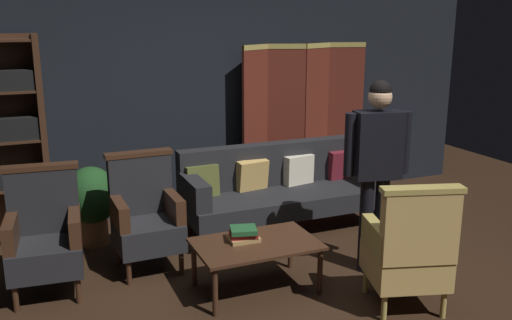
{
  "coord_description": "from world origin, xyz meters",
  "views": [
    {
      "loc": [
        -1.92,
        -3.72,
        2.21
      ],
      "look_at": [
        0.0,
        0.8,
        0.95
      ],
      "focal_mm": 39.39,
      "sensor_mm": 36.0,
      "label": 1
    }
  ],
  "objects_px": {
    "book_tan_leather": "(244,239)",
    "coffee_table": "(256,248)",
    "folding_screen": "(301,119)",
    "armchair_gilt_accent": "(409,250)",
    "armchair_wing_left": "(45,235)",
    "standing_figure": "(377,159)",
    "book_red_leather": "(243,235)",
    "armchair_wing_right": "(146,215)",
    "potted_plant": "(92,200)",
    "velvet_couch": "(279,186)",
    "book_green_cloth": "(243,230)"
  },
  "relations": [
    {
      "from": "armchair_wing_left",
      "to": "potted_plant",
      "type": "distance_m",
      "value": 0.99
    },
    {
      "from": "coffee_table",
      "to": "armchair_wing_left",
      "type": "distance_m",
      "value": 1.72
    },
    {
      "from": "folding_screen",
      "to": "book_tan_leather",
      "type": "distance_m",
      "value": 2.63
    },
    {
      "from": "armchair_wing_right",
      "to": "book_tan_leather",
      "type": "relative_size",
      "value": 4.22
    },
    {
      "from": "potted_plant",
      "to": "book_tan_leather",
      "type": "xyz_separation_m",
      "value": [
        1.03,
        -1.46,
        -0.02
      ]
    },
    {
      "from": "armchair_wing_left",
      "to": "standing_figure",
      "type": "relative_size",
      "value": 0.61
    },
    {
      "from": "velvet_couch",
      "to": "book_tan_leather",
      "type": "relative_size",
      "value": 8.6
    },
    {
      "from": "armchair_gilt_accent",
      "to": "armchair_wing_left",
      "type": "distance_m",
      "value": 2.89
    },
    {
      "from": "armchair_wing_right",
      "to": "folding_screen",
      "type": "bearing_deg",
      "value": 30.29
    },
    {
      "from": "folding_screen",
      "to": "potted_plant",
      "type": "relative_size",
      "value": 2.39
    },
    {
      "from": "armchair_gilt_accent",
      "to": "standing_figure",
      "type": "height_order",
      "value": "standing_figure"
    },
    {
      "from": "armchair_wing_left",
      "to": "book_red_leather",
      "type": "relative_size",
      "value": 4.66
    },
    {
      "from": "standing_figure",
      "to": "book_tan_leather",
      "type": "height_order",
      "value": "standing_figure"
    },
    {
      "from": "velvet_couch",
      "to": "coffee_table",
      "type": "height_order",
      "value": "velvet_couch"
    },
    {
      "from": "armchair_wing_left",
      "to": "potted_plant",
      "type": "bearing_deg",
      "value": 61.55
    },
    {
      "from": "velvet_couch",
      "to": "potted_plant",
      "type": "height_order",
      "value": "velvet_couch"
    },
    {
      "from": "book_tan_leather",
      "to": "folding_screen",
      "type": "bearing_deg",
      "value": 52.13
    },
    {
      "from": "velvet_couch",
      "to": "book_red_leather",
      "type": "height_order",
      "value": "velvet_couch"
    },
    {
      "from": "folding_screen",
      "to": "armchair_wing_left",
      "type": "distance_m",
      "value": 3.44
    },
    {
      "from": "book_red_leather",
      "to": "velvet_couch",
      "type": "bearing_deg",
      "value": 53.13
    },
    {
      "from": "book_green_cloth",
      "to": "book_red_leather",
      "type": "bearing_deg",
      "value": 0.0
    },
    {
      "from": "coffee_table",
      "to": "armchair_wing_left",
      "type": "bearing_deg",
      "value": 157.52
    },
    {
      "from": "armchair_gilt_accent",
      "to": "potted_plant",
      "type": "relative_size",
      "value": 1.31
    },
    {
      "from": "armchair_wing_left",
      "to": "potted_plant",
      "type": "height_order",
      "value": "armchair_wing_left"
    },
    {
      "from": "book_green_cloth",
      "to": "coffee_table",
      "type": "bearing_deg",
      "value": -42.46
    },
    {
      "from": "armchair_gilt_accent",
      "to": "book_red_leather",
      "type": "distance_m",
      "value": 1.31
    },
    {
      "from": "velvet_couch",
      "to": "book_red_leather",
      "type": "bearing_deg",
      "value": -126.87
    },
    {
      "from": "book_green_cloth",
      "to": "armchair_wing_left",
      "type": "bearing_deg",
      "value": 158.85
    },
    {
      "from": "armchair_wing_right",
      "to": "standing_figure",
      "type": "height_order",
      "value": "standing_figure"
    },
    {
      "from": "book_red_leather",
      "to": "armchair_gilt_accent",
      "type": "bearing_deg",
      "value": -38.34
    },
    {
      "from": "folding_screen",
      "to": "standing_figure",
      "type": "height_order",
      "value": "folding_screen"
    },
    {
      "from": "velvet_couch",
      "to": "potted_plant",
      "type": "bearing_deg",
      "value": 171.71
    },
    {
      "from": "armchair_gilt_accent",
      "to": "book_green_cloth",
      "type": "bearing_deg",
      "value": 141.66
    },
    {
      "from": "potted_plant",
      "to": "armchair_gilt_accent",
      "type": "bearing_deg",
      "value": -47.8
    },
    {
      "from": "potted_plant",
      "to": "book_red_leather",
      "type": "bearing_deg",
      "value": -54.76
    },
    {
      "from": "potted_plant",
      "to": "folding_screen",
      "type": "bearing_deg",
      "value": 12.42
    },
    {
      "from": "folding_screen",
      "to": "book_tan_leather",
      "type": "relative_size",
      "value": 7.7
    },
    {
      "from": "armchair_wing_right",
      "to": "armchair_wing_left",
      "type": "bearing_deg",
      "value": -170.21
    },
    {
      "from": "folding_screen",
      "to": "velvet_couch",
      "type": "relative_size",
      "value": 0.9
    },
    {
      "from": "folding_screen",
      "to": "armchair_wing_left",
      "type": "relative_size",
      "value": 1.83
    },
    {
      "from": "folding_screen",
      "to": "book_tan_leather",
      "type": "bearing_deg",
      "value": -127.87
    },
    {
      "from": "coffee_table",
      "to": "standing_figure",
      "type": "height_order",
      "value": "standing_figure"
    },
    {
      "from": "velvet_couch",
      "to": "standing_figure",
      "type": "relative_size",
      "value": 1.25
    },
    {
      "from": "coffee_table",
      "to": "standing_figure",
      "type": "relative_size",
      "value": 0.59
    },
    {
      "from": "book_red_leather",
      "to": "book_green_cloth",
      "type": "distance_m",
      "value": 0.04
    },
    {
      "from": "coffee_table",
      "to": "book_tan_leather",
      "type": "xyz_separation_m",
      "value": [
        -0.08,
        0.07,
        0.06
      ]
    },
    {
      "from": "armchair_gilt_accent",
      "to": "book_tan_leather",
      "type": "distance_m",
      "value": 1.31
    },
    {
      "from": "book_tan_leather",
      "to": "coffee_table",
      "type": "bearing_deg",
      "value": -42.46
    },
    {
      "from": "armchair_gilt_accent",
      "to": "standing_figure",
      "type": "relative_size",
      "value": 0.61
    },
    {
      "from": "standing_figure",
      "to": "book_red_leather",
      "type": "bearing_deg",
      "value": 174.07
    }
  ]
}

